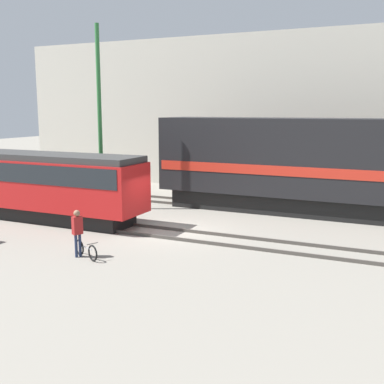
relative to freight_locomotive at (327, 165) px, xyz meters
name	(u,v)px	position (x,y,z in m)	size (l,w,h in m)	color
ground_plane	(172,232)	(-5.70, -6.33, -2.62)	(120.00, 120.00, 0.00)	gray
track_near	(167,233)	(-5.70, -6.85, -2.55)	(60.00, 1.50, 0.14)	#47423D
track_far	(222,205)	(-5.70, 0.00, -2.55)	(60.00, 1.51, 0.14)	#47423D
building_backdrop	(268,113)	(-5.70, 8.99, 2.58)	(37.24, 6.00, 10.41)	beige
freight_locomotive	(327,165)	(0.00, 0.00, 0.00)	(17.66, 3.04, 5.60)	black
streetcar	(41,182)	(-12.72, -6.85, -0.72)	(11.08, 2.54, 3.33)	black
bicycle	(86,250)	(-6.82, -11.14, -2.31)	(1.48, 0.76, 0.67)	black
person	(77,228)	(-7.18, -11.13, -1.52)	(0.35, 0.42, 1.79)	#232D4C
utility_pole_left	(100,119)	(-11.50, -3.42, 2.32)	(0.22, 0.22, 9.88)	#2D7238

